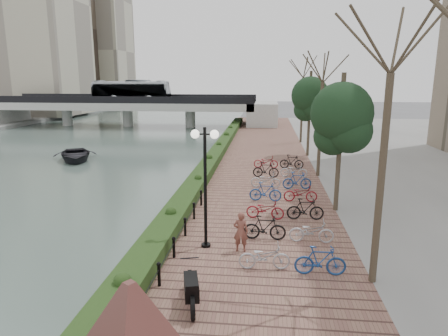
# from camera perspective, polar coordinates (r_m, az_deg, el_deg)

# --- Properties ---
(ground) EXTENTS (220.00, 220.00, 0.00)m
(ground) POSITION_cam_1_polar(r_m,az_deg,el_deg) (12.84, -16.77, -19.61)
(ground) COLOR #59595B
(ground) RESTS_ON ground
(river_water) EXTENTS (30.00, 130.00, 0.02)m
(river_water) POSITION_cam_1_polar(r_m,az_deg,el_deg) (40.59, -22.87, 2.18)
(river_water) COLOR #4E6257
(river_water) RESTS_ON ground
(promenade) EXTENTS (8.00, 75.00, 0.50)m
(promenade) POSITION_cam_1_polar(r_m,az_deg,el_deg) (28.18, 4.76, -0.64)
(promenade) COLOR brown
(promenade) RESTS_ON ground
(hedge) EXTENTS (1.10, 56.00, 0.60)m
(hedge) POSITION_cam_1_polar(r_m,az_deg,el_deg) (30.76, -1.45, 1.58)
(hedge) COLOR #1F3A15
(hedge) RESTS_ON promenade
(chain_fence) EXTENTS (0.10, 14.10, 0.70)m
(chain_fence) POSITION_cam_1_polar(r_m,az_deg,el_deg) (13.67, -8.14, -12.99)
(chain_fence) COLOR black
(chain_fence) RESTS_ON promenade
(lamppost) EXTENTS (1.02, 0.32, 4.55)m
(lamppost) POSITION_cam_1_polar(r_m,az_deg,el_deg) (14.46, -2.73, 0.95)
(lamppost) COLOR black
(lamppost) RESTS_ON promenade
(motorcycle) EXTENTS (0.95, 1.84, 1.10)m
(motorcycle) POSITION_cam_1_polar(r_m,az_deg,el_deg) (11.70, -4.72, -16.51)
(motorcycle) COLOR black
(motorcycle) RESTS_ON promenade
(pedestrian) EXTENTS (0.55, 0.36, 1.51)m
(pedestrian) POSITION_cam_1_polar(r_m,az_deg,el_deg) (14.81, 2.41, -9.07)
(pedestrian) COLOR brown
(pedestrian) RESTS_ON promenade
(bicycle_parking) EXTENTS (2.40, 17.32, 1.00)m
(bicycle_parking) POSITION_cam_1_polar(r_m,az_deg,el_deg) (20.86, 8.38, -3.48)
(bicycle_parking) COLOR #AEADB2
(bicycle_parking) RESTS_ON promenade
(street_trees) EXTENTS (3.20, 37.12, 6.80)m
(street_trees) POSITION_cam_1_polar(r_m,az_deg,el_deg) (23.06, 14.63, 4.69)
(street_trees) COLOR #31281D
(street_trees) RESTS_ON promenade
(bridge) EXTENTS (36.00, 10.77, 6.50)m
(bridge) POSITION_cam_1_polar(r_m,az_deg,el_deg) (58.34, -13.56, 9.08)
(bridge) COLOR #A7A8A3
(bridge) RESTS_ON ground
(boat) EXTENTS (5.44, 6.06, 1.03)m
(boat) POSITION_cam_1_polar(r_m,az_deg,el_deg) (35.38, -20.50, 1.81)
(boat) COLOR black
(boat) RESTS_ON river_water
(far_buildings) EXTENTS (35.00, 38.00, 38.00)m
(far_buildings) POSITION_cam_1_polar(r_m,az_deg,el_deg) (89.30, -26.47, 17.51)
(far_buildings) COLOR #AEA891
(far_buildings) RESTS_ON far_bank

